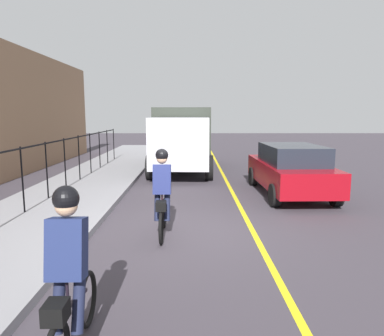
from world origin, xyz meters
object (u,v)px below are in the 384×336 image
cyclist_lead (162,193)px  box_truck_background (183,136)px  cyclist_follow (69,276)px  patrol_sedan (290,169)px

cyclist_lead → box_truck_background: size_ratio=0.27×
cyclist_follow → patrol_sedan: bearing=-30.3°
box_truck_background → patrol_sedan: bearing=36.1°
patrol_sedan → box_truck_background: box_truck_background is taller
cyclist_lead → cyclist_follow: bearing=169.6°
cyclist_lead → box_truck_background: (8.93, -0.24, 0.64)m
cyclist_follow → box_truck_background: box_truck_background is taller
cyclist_lead → box_truck_background: 8.96m
cyclist_lead → patrol_sedan: 5.33m
cyclist_follow → box_truck_background: size_ratio=0.27×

